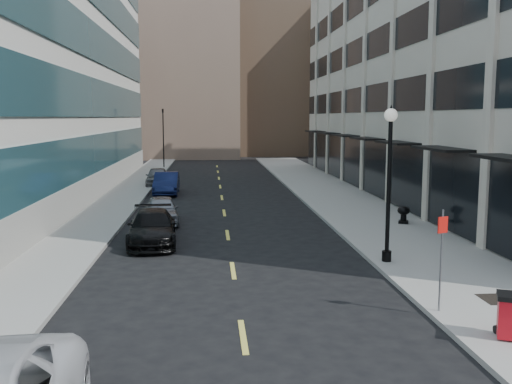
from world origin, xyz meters
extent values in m
plane|color=black|center=(0.00, 0.00, 0.00)|extent=(160.00, 160.00, 0.00)
cube|color=gray|center=(7.50, 20.00, 0.07)|extent=(5.00, 80.00, 0.15)
cube|color=gray|center=(-6.50, 20.00, 0.07)|extent=(3.00, 80.00, 0.15)
cube|color=beige|center=(17.00, 27.00, 9.00)|extent=(14.00, 46.00, 18.00)
cube|color=black|center=(10.02, 27.00, 2.00)|extent=(0.18, 46.00, 3.60)
cube|color=black|center=(10.03, 27.00, 6.50)|extent=(0.12, 46.00, 1.80)
cube|color=black|center=(10.03, 27.00, 10.00)|extent=(0.12, 46.00, 1.80)
cube|color=beige|center=(10.00, 10.00, 9.00)|extent=(0.35, 0.60, 18.00)
cube|color=beige|center=(10.00, 16.00, 9.00)|extent=(0.35, 0.60, 18.00)
cube|color=beige|center=(10.00, 22.00, 9.00)|extent=(0.35, 0.60, 18.00)
cube|color=beige|center=(10.00, 28.00, 9.00)|extent=(0.35, 0.60, 18.00)
cube|color=beige|center=(10.00, 34.00, 9.00)|extent=(0.35, 0.60, 18.00)
cube|color=beige|center=(10.00, 40.00, 9.00)|extent=(0.35, 0.60, 18.00)
cube|color=beige|center=(10.00, 46.00, 9.00)|extent=(0.35, 0.60, 18.00)
cube|color=black|center=(9.35, 13.00, 3.90)|extent=(1.30, 4.00, 0.12)
cube|color=black|center=(9.35, 19.00, 3.90)|extent=(1.30, 4.00, 0.12)
cube|color=black|center=(9.35, 25.00, 3.90)|extent=(1.30, 4.00, 0.12)
cube|color=black|center=(9.35, 31.00, 3.90)|extent=(1.30, 4.00, 0.12)
cube|color=black|center=(9.35, 37.00, 3.90)|extent=(1.30, 4.00, 0.12)
cube|color=black|center=(9.35, 43.00, 3.90)|extent=(1.30, 4.00, 0.12)
cube|color=gray|center=(-7.96, 27.00, 0.90)|extent=(0.20, 46.00, 1.80)
cube|color=#29565F|center=(-7.97, 27.00, 3.00)|extent=(0.14, 45.60, 2.40)
cube|color=#29565F|center=(-7.97, 27.00, 6.50)|extent=(0.14, 45.60, 2.40)
cube|color=#29565F|center=(-7.97, 27.00, 10.00)|extent=(0.14, 45.60, 2.40)
cube|color=#7F6753|center=(-4.00, 68.00, 14.00)|extent=(14.00, 18.00, 28.00)
cube|color=#4E3E2F|center=(8.00, 72.00, 17.00)|extent=(12.00, 16.00, 34.00)
cube|color=#7F6753|center=(-14.00, 78.00, 11.00)|extent=(12.00, 14.00, 22.00)
cube|color=beige|center=(18.00, 66.00, 10.00)|extent=(10.00, 14.00, 20.00)
cube|color=black|center=(7.60, 3.80, 0.15)|extent=(1.40, 1.00, 0.01)
cube|color=#D8CC4C|center=(0.00, 2.00, 0.01)|extent=(0.15, 2.20, 0.01)
cube|color=#D8CC4C|center=(0.00, 8.00, 0.01)|extent=(0.15, 2.20, 0.01)
cube|color=#D8CC4C|center=(0.00, 14.00, 0.01)|extent=(0.15, 2.20, 0.01)
cube|color=#D8CC4C|center=(0.00, 20.00, 0.01)|extent=(0.15, 2.20, 0.01)
cube|color=#D8CC4C|center=(0.00, 26.00, 0.01)|extent=(0.15, 2.20, 0.01)
cube|color=#D8CC4C|center=(0.00, 32.00, 0.01)|extent=(0.15, 2.20, 0.01)
cube|color=#D8CC4C|center=(0.00, 38.00, 0.01)|extent=(0.15, 2.20, 0.01)
cube|color=#D8CC4C|center=(0.00, 44.00, 0.01)|extent=(0.15, 2.20, 0.01)
cube|color=#D8CC4C|center=(0.00, 50.00, 0.01)|extent=(0.15, 2.20, 0.01)
cylinder|color=black|center=(-5.50, 48.00, 3.00)|extent=(0.12, 0.12, 6.00)
imported|color=black|center=(-5.50, 48.00, 5.99)|extent=(0.66, 0.66, 1.98)
imported|color=black|center=(-3.20, 12.43, 0.70)|extent=(2.30, 4.93, 1.39)
imported|color=gray|center=(-3.20, 17.17, 0.68)|extent=(2.06, 4.13, 1.35)
imported|color=#111941|center=(-3.75, 28.00, 0.75)|extent=(1.65, 4.60, 1.51)
imported|color=slate|center=(-4.80, 32.75, 0.72)|extent=(1.90, 4.30, 1.44)
cube|color=#B90C16|center=(6.19, 1.00, 0.67)|extent=(0.77, 0.77, 0.94)
cube|color=black|center=(6.19, 1.00, 1.16)|extent=(0.87, 0.87, 0.11)
cylinder|color=black|center=(6.00, 1.31, 0.25)|extent=(0.06, 0.21, 0.21)
cylinder|color=black|center=(6.38, 1.31, 0.25)|extent=(0.06, 0.21, 0.21)
cylinder|color=black|center=(5.53, 8.27, 0.34)|extent=(0.34, 0.34, 0.38)
cylinder|color=black|center=(5.53, 8.27, 2.78)|extent=(0.15, 0.15, 4.83)
sphere|color=silver|center=(5.53, 8.27, 5.35)|extent=(0.46, 0.46, 0.46)
cone|color=black|center=(5.53, 8.27, 5.61)|extent=(0.13, 0.13, 0.19)
cylinder|color=slate|center=(5.30, 3.00, 1.52)|extent=(0.05, 0.05, 2.74)
cube|color=red|center=(5.30, 2.98, 2.49)|extent=(0.31, 0.14, 0.43)
cube|color=black|center=(8.60, 15.38, 0.21)|extent=(0.59, 0.59, 0.13)
cylinder|color=black|center=(8.60, 15.38, 0.47)|extent=(0.28, 0.28, 0.43)
ellipsoid|color=black|center=(8.60, 15.38, 0.78)|extent=(0.60, 0.60, 0.42)
camera|label=1|loc=(-0.76, -11.22, 5.29)|focal=40.00mm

